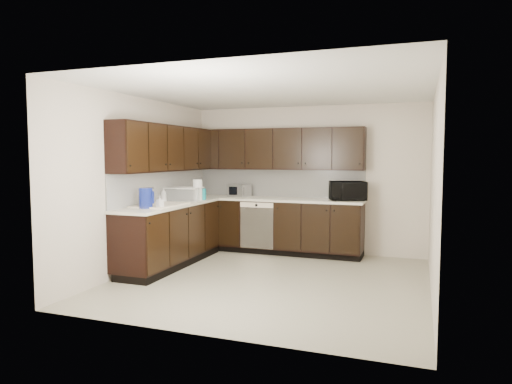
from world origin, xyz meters
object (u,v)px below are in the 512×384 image
at_px(blue_pitcher, 146,198).
at_px(toaster_oven, 239,190).
at_px(storage_bin, 183,194).
at_px(sink, 159,210).
at_px(microwave, 348,191).

bearing_deg(blue_pitcher, toaster_oven, 89.41).
distance_m(toaster_oven, storage_bin, 1.13).
bearing_deg(toaster_oven, sink, -88.64).
distance_m(sink, storage_bin, 0.80).
height_order(sink, storage_bin, sink).
xyz_separation_m(sink, blue_pitcher, (0.01, -0.35, 0.20)).
bearing_deg(storage_bin, sink, -86.95).
bearing_deg(microwave, blue_pitcher, -160.30).
relative_size(toaster_oven, blue_pitcher, 1.24).
bearing_deg(blue_pitcher, sink, 104.45).
bearing_deg(toaster_oven, blue_pitcher, -85.78).
distance_m(microwave, blue_pitcher, 3.18).
xyz_separation_m(storage_bin, blue_pitcher, (0.05, -1.14, 0.04)).
relative_size(microwave, blue_pitcher, 1.98).
relative_size(sink, toaster_oven, 2.36).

